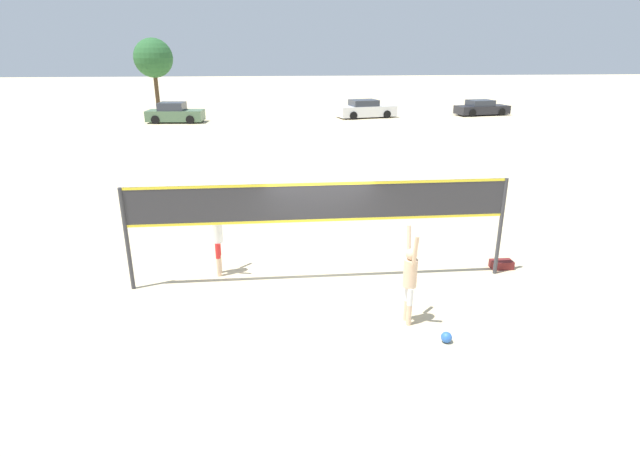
{
  "coord_description": "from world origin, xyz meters",
  "views": [
    {
      "loc": [
        -1.08,
        -11.12,
        5.4
      ],
      "look_at": [
        0.0,
        0.0,
        1.37
      ],
      "focal_mm": 28.0,
      "sensor_mm": 36.0,
      "label": 1
    }
  ],
  "objects": [
    {
      "name": "ground_plane",
      "position": [
        0.0,
        0.0,
        0.0
      ],
      "size": [
        200.0,
        200.0,
        0.0
      ],
      "primitive_type": "plane",
      "color": "beige"
    },
    {
      "name": "volleyball_net",
      "position": [
        0.0,
        0.0,
        1.88
      ],
      "size": [
        9.07,
        0.1,
        2.49
      ],
      "color": "#38383D",
      "rests_on": "ground_plane"
    },
    {
      "name": "player_spiker",
      "position": [
        1.63,
        -2.16,
        1.08
      ],
      "size": [
        0.28,
        0.69,
        2.05
      ],
      "rotation": [
        0.0,
        0.0,
        1.57
      ],
      "color": "beige",
      "rests_on": "ground_plane"
    },
    {
      "name": "player_blocker",
      "position": [
        -2.5,
        0.62,
        1.15
      ],
      "size": [
        0.28,
        0.71,
        2.18
      ],
      "rotation": [
        0.0,
        0.0,
        -1.57
      ],
      "color": "beige",
      "rests_on": "ground_plane"
    },
    {
      "name": "volleyball",
      "position": [
        2.19,
        -2.98,
        0.11
      ],
      "size": [
        0.22,
        0.22,
        0.22
      ],
      "color": "blue",
      "rests_on": "ground_plane"
    },
    {
      "name": "gear_bag",
      "position": [
        4.79,
        0.29,
        0.11
      ],
      "size": [
        0.56,
        0.33,
        0.21
      ],
      "color": "maroon",
      "rests_on": "ground_plane"
    },
    {
      "name": "parked_car_near",
      "position": [
        6.81,
        30.74,
        0.67
      ],
      "size": [
        5.07,
        2.82,
        1.46
      ],
      "rotation": [
        0.0,
        0.0,
        0.2
      ],
      "color": "silver",
      "rests_on": "ground_plane"
    },
    {
      "name": "parked_car_mid",
      "position": [
        -8.53,
        29.3,
        0.68
      ],
      "size": [
        4.41,
        2.21,
        1.54
      ],
      "rotation": [
        0.0,
        0.0,
        -0.08
      ],
      "color": "#4C6B4C",
      "rests_on": "ground_plane"
    },
    {
      "name": "parked_car_far",
      "position": [
        17.09,
        31.41,
        0.59
      ],
      "size": [
        4.79,
        2.46,
        1.29
      ],
      "rotation": [
        0.0,
        0.0,
        0.17
      ],
      "color": "#232328",
      "rests_on": "ground_plane"
    },
    {
      "name": "tree_left_cluster",
      "position": [
        -11.1,
        35.82,
        4.65
      ],
      "size": [
        3.33,
        3.33,
        6.35
      ],
      "color": "#4C3823",
      "rests_on": "ground_plane"
    }
  ]
}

